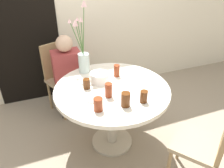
{
  "coord_description": "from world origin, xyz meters",
  "views": [
    {
      "loc": [
        -0.66,
        -1.73,
        1.89
      ],
      "look_at": [
        0.0,
        0.0,
        0.79
      ],
      "focal_mm": 35.0,
      "sensor_mm": 36.0,
      "label": 1
    }
  ],
  "objects": [
    {
      "name": "chair_near_front",
      "position": [
        0.58,
        -0.78,
        0.53
      ],
      "size": [
        0.56,
        0.56,
        0.93
      ],
      "rotation": [
        0.0,
        0.0,
        3.78
      ],
      "color": "#9E896B",
      "rests_on": "ground_plane"
    },
    {
      "name": "drink_glass_0",
      "position": [
        0.13,
        0.21,
        0.81
      ],
      "size": [
        0.06,
        0.06,
        0.13
      ],
      "color": "maroon",
      "rests_on": "dining_table"
    },
    {
      "name": "wall_back",
      "position": [
        0.0,
        1.29,
        1.3
      ],
      "size": [
        8.0,
        0.05,
        2.6
      ],
      "color": "beige",
      "rests_on": "ground_plane"
    },
    {
      "name": "drink_glass_1",
      "position": [
        0.0,
        -0.33,
        0.81
      ],
      "size": [
        0.08,
        0.08,
        0.13
      ],
      "color": "#51280F",
      "rests_on": "dining_table"
    },
    {
      "name": "person_woman",
      "position": [
        -0.32,
        0.75,
        0.51
      ],
      "size": [
        0.34,
        0.24,
        1.09
      ],
      "color": "#383333",
      "rests_on": "ground_plane"
    },
    {
      "name": "ground_plane",
      "position": [
        0.0,
        0.0,
        0.0
      ],
      "size": [
        16.0,
        16.0,
        0.0
      ],
      "primitive_type": "plane",
      "color": "gray"
    },
    {
      "name": "dining_table",
      "position": [
        0.0,
        0.0,
        0.61
      ],
      "size": [
        1.15,
        1.15,
        0.75
      ],
      "color": "silver",
      "rests_on": "ground_plane"
    },
    {
      "name": "drink_glass_2",
      "position": [
        0.18,
        -0.33,
        0.8
      ],
      "size": [
        0.07,
        0.07,
        0.11
      ],
      "color": "#51280F",
      "rests_on": "dining_table"
    },
    {
      "name": "drink_glass_4",
      "position": [
        -0.24,
        0.08,
        0.8
      ],
      "size": [
        0.07,
        0.07,
        0.1
      ],
      "color": "#51280F",
      "rests_on": "dining_table"
    },
    {
      "name": "doorway_panel",
      "position": [
        -0.75,
        1.26,
        1.02
      ],
      "size": [
        0.9,
        0.01,
        2.05
      ],
      "color": "black",
      "rests_on": "ground_plane"
    },
    {
      "name": "flower_vase",
      "position": [
        -0.17,
        0.43,
        0.95
      ],
      "size": [
        0.18,
        0.19,
        0.78
      ],
      "color": "#B2C6C1",
      "rests_on": "dining_table"
    },
    {
      "name": "birthday_cake",
      "position": [
        -0.08,
        0.15,
        0.8
      ],
      "size": [
        0.2,
        0.2,
        0.14
      ],
      "color": "white",
      "rests_on": "dining_table"
    },
    {
      "name": "drink_glass_3",
      "position": [
        -0.09,
        -0.14,
        0.82
      ],
      "size": [
        0.07,
        0.07,
        0.14
      ],
      "color": "maroon",
      "rests_on": "dining_table"
    },
    {
      "name": "chair_far_back",
      "position": [
        -0.38,
        0.89,
        0.53
      ],
      "size": [
        0.52,
        0.52,
        0.93
      ],
      "rotation": [
        0.0,
        0.0,
        0.4
      ],
      "color": "#9E896B",
      "rests_on": "ground_plane"
    },
    {
      "name": "side_plate",
      "position": [
        -0.23,
        -0.11,
        0.75
      ],
      "size": [
        0.18,
        0.18,
        0.01
      ],
      "color": "silver",
      "rests_on": "dining_table"
    },
    {
      "name": "drink_glass_5",
      "position": [
        -0.24,
        -0.3,
        0.81
      ],
      "size": [
        0.08,
        0.08,
        0.12
      ],
      "color": "maroon",
      "rests_on": "dining_table"
    }
  ]
}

